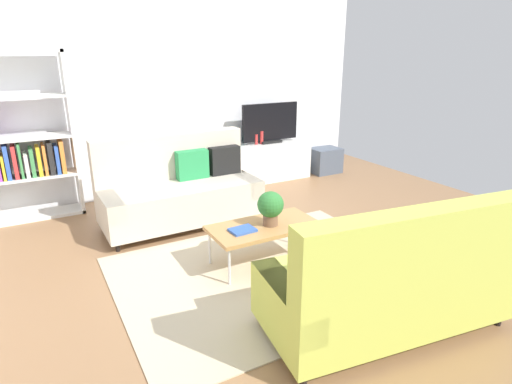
% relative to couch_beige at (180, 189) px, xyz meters
% --- Properties ---
extents(ground_plane, '(7.68, 7.68, 0.00)m').
position_rel_couch_beige_xyz_m(ground_plane, '(0.43, -1.37, -0.45)').
color(ground_plane, '#936B47').
extents(wall_far, '(6.40, 0.12, 2.90)m').
position_rel_couch_beige_xyz_m(wall_far, '(0.43, 1.43, 1.00)').
color(wall_far, silver).
rests_on(wall_far, ground_plane).
extents(area_rug, '(2.90, 2.20, 0.01)m').
position_rel_couch_beige_xyz_m(area_rug, '(0.33, -1.62, -0.44)').
color(area_rug, beige).
rests_on(area_rug, ground_plane).
extents(couch_beige, '(1.91, 0.87, 1.10)m').
position_rel_couch_beige_xyz_m(couch_beige, '(0.00, 0.00, 0.00)').
color(couch_beige, beige).
rests_on(couch_beige, ground_plane).
extents(couch_green, '(1.99, 1.09, 1.10)m').
position_rel_couch_beige_xyz_m(couch_green, '(0.66, -2.84, -0.01)').
color(couch_green, '#C1CC51').
rests_on(couch_green, ground_plane).
extents(coffee_table, '(1.10, 0.56, 0.42)m').
position_rel_couch_beige_xyz_m(coffee_table, '(0.38, -1.42, -0.05)').
color(coffee_table, '#B7844C').
rests_on(coffee_table, ground_plane).
extents(tv_console, '(1.40, 0.44, 0.64)m').
position_rel_couch_beige_xyz_m(tv_console, '(1.93, 1.09, -0.13)').
color(tv_console, silver).
rests_on(tv_console, ground_plane).
extents(tv, '(1.00, 0.20, 0.64)m').
position_rel_couch_beige_xyz_m(tv, '(1.93, 1.07, 0.51)').
color(tv, black).
rests_on(tv, tv_console).
extents(bookshelf, '(1.10, 0.36, 2.10)m').
position_rel_couch_beige_xyz_m(bookshelf, '(-1.59, 1.11, 0.51)').
color(bookshelf, white).
rests_on(bookshelf, ground_plane).
extents(storage_trunk, '(0.52, 0.40, 0.44)m').
position_rel_couch_beige_xyz_m(storage_trunk, '(3.03, 0.99, -0.23)').
color(storage_trunk, '#4C5666').
rests_on(storage_trunk, ground_plane).
extents(potted_plant, '(0.26, 0.26, 0.35)m').
position_rel_couch_beige_xyz_m(potted_plant, '(0.44, -1.45, 0.17)').
color(potted_plant, brown).
rests_on(potted_plant, coffee_table).
extents(table_book_0, '(0.25, 0.19, 0.02)m').
position_rel_couch_beige_xyz_m(table_book_0, '(0.13, -1.45, -0.01)').
color(table_book_0, '#3359B2').
rests_on(table_book_0, coffee_table).
extents(vase_0, '(0.11, 0.11, 0.15)m').
position_rel_couch_beige_xyz_m(vase_0, '(1.35, 1.14, 0.27)').
color(vase_0, '#33B29E').
rests_on(vase_0, tv_console).
extents(vase_1, '(0.09, 0.09, 0.13)m').
position_rel_couch_beige_xyz_m(vase_1, '(1.52, 1.14, 0.26)').
color(vase_1, silver).
rests_on(vase_1, tv_console).
extents(bottle_0, '(0.05, 0.05, 0.16)m').
position_rel_couch_beige_xyz_m(bottle_0, '(1.66, 1.05, 0.28)').
color(bottle_0, red).
rests_on(bottle_0, tv_console).
extents(bottle_1, '(0.06, 0.06, 0.21)m').
position_rel_couch_beige_xyz_m(bottle_1, '(1.76, 1.05, 0.30)').
color(bottle_1, red).
rests_on(bottle_1, tv_console).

